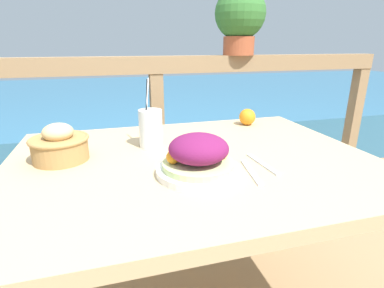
{
  "coord_description": "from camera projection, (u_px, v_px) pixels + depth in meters",
  "views": [
    {
      "loc": [
        -0.26,
        -0.9,
        1.07
      ],
      "look_at": [
        -0.01,
        -0.03,
        0.77
      ],
      "focal_mm": 28.0,
      "sensor_mm": 36.0,
      "label": 1
    }
  ],
  "objects": [
    {
      "name": "knife",
      "position": [
        262.0,
        164.0,
        0.95
      ],
      "size": [
        0.03,
        0.18,
        0.0
      ],
      "color": "silver",
      "rests_on": "patio_table"
    },
    {
      "name": "potted_plant",
      "position": [
        240.0,
        18.0,
        1.64
      ],
      "size": [
        0.28,
        0.28,
        0.36
      ],
      "color": "#A34C2D",
      "rests_on": "railing_fence"
    },
    {
      "name": "patio_table",
      "position": [
        193.0,
        180.0,
        1.03
      ],
      "size": [
        1.21,
        0.91,
        0.71
      ],
      "color": "tan",
      "rests_on": "ground_plane"
    },
    {
      "name": "drink_glass",
      "position": [
        151.0,
        128.0,
        1.09
      ],
      "size": [
        0.09,
        0.09,
        0.25
      ],
      "color": "silver",
      "rests_on": "patio_table"
    },
    {
      "name": "railing_fence",
      "position": [
        157.0,
        102.0,
        1.66
      ],
      "size": [
        2.8,
        0.08,
        1.01
      ],
      "color": "#937551",
      "rests_on": "ground_plane"
    },
    {
      "name": "fork",
      "position": [
        251.0,
        172.0,
        0.89
      ],
      "size": [
        0.05,
        0.18,
        0.0
      ],
      "color": "silver",
      "rests_on": "patio_table"
    },
    {
      "name": "salad_plate",
      "position": [
        199.0,
        157.0,
        0.87
      ],
      "size": [
        0.25,
        0.25,
        0.12
      ],
      "color": "silver",
      "rests_on": "patio_table"
    },
    {
      "name": "sea_backdrop",
      "position": [
        129.0,
        109.0,
        4.12
      ],
      "size": [
        12.0,
        4.0,
        0.44
      ],
      "color": "teal",
      "rests_on": "ground_plane"
    },
    {
      "name": "orange_near_basket",
      "position": [
        247.0,
        117.0,
        1.4
      ],
      "size": [
        0.08,
        0.08,
        0.08
      ],
      "color": "orange",
      "rests_on": "patio_table"
    },
    {
      "name": "bread_basket",
      "position": [
        60.0,
        145.0,
        0.97
      ],
      "size": [
        0.19,
        0.19,
        0.12
      ],
      "color": "#AD7F47",
      "rests_on": "patio_table"
    }
  ]
}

